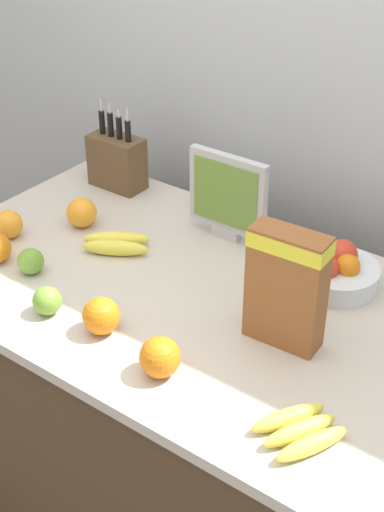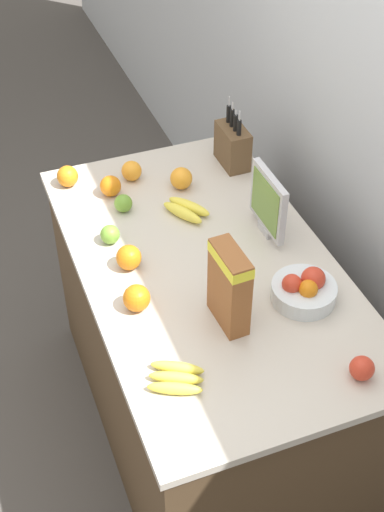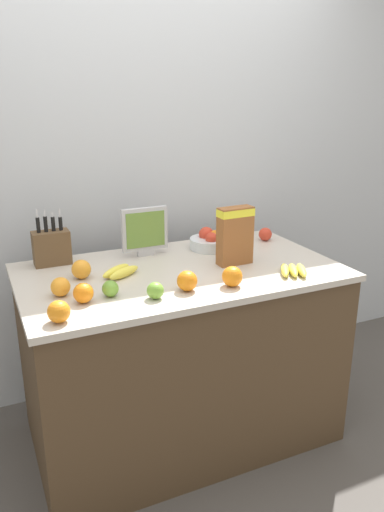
{
  "view_description": "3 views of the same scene",
  "coord_description": "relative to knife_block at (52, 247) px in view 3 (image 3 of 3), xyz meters",
  "views": [
    {
      "loc": [
        0.85,
        -1.17,
        1.93
      ],
      "look_at": [
        -0.04,
        0.05,
        0.97
      ],
      "focal_mm": 50.0,
      "sensor_mm": 36.0,
      "label": 1
    },
    {
      "loc": [
        1.69,
        -0.7,
        2.54
      ],
      "look_at": [
        0.0,
        -0.06,
        0.96
      ],
      "focal_mm": 50.0,
      "sensor_mm": 36.0,
      "label": 2
    },
    {
      "loc": [
        -0.86,
        -2.03,
        1.71
      ],
      "look_at": [
        0.03,
        -0.06,
        0.99
      ],
      "focal_mm": 35.0,
      "sensor_mm": 36.0,
      "label": 3
    }
  ],
  "objects": [
    {
      "name": "orange_back_center",
      "position": [
        0.03,
        -0.52,
        -0.05
      ],
      "size": [
        0.08,
        0.08,
        0.08
      ],
      "primitive_type": "sphere",
      "color": "orange",
      "rests_on": "counter"
    },
    {
      "name": "banana_bunch_right",
      "position": [
        0.25,
        -0.29,
        -0.06
      ],
      "size": [
        0.2,
        0.17,
        0.04
      ],
      "rotation": [
        0.0,
        0.0,
        0.64
      ],
      "color": "yellow",
      "rests_on": "counter"
    },
    {
      "name": "orange_front_right",
      "position": [
        0.65,
        -0.61,
        -0.04
      ],
      "size": [
        0.09,
        0.09,
        0.09
      ],
      "primitive_type": "sphere",
      "color": "orange",
      "rests_on": "counter"
    },
    {
      "name": "apple_by_knife_block",
      "position": [
        1.15,
        -0.09,
        -0.05
      ],
      "size": [
        0.07,
        0.07,
        0.07
      ],
      "primitive_type": "sphere",
      "color": "red",
      "rests_on": "counter"
    },
    {
      "name": "orange_by_cereal",
      "position": [
        -0.04,
        -0.42,
        -0.05
      ],
      "size": [
        0.08,
        0.08,
        0.08
      ],
      "primitive_type": "sphere",
      "color": "orange",
      "rests_on": "counter"
    },
    {
      "name": "apple_middle",
      "position": [
        0.31,
        -0.6,
        -0.05
      ],
      "size": [
        0.07,
        0.07,
        0.07
      ],
      "primitive_type": "sphere",
      "color": "#6B9E33",
      "rests_on": "counter"
    },
    {
      "name": "orange_mid_right",
      "position": [
        0.08,
        -0.25,
        -0.04
      ],
      "size": [
        0.09,
        0.09,
        0.09
      ],
      "primitive_type": "sphere",
      "color": "orange",
      "rests_on": "counter"
    },
    {
      "name": "orange_front_left",
      "position": [
        0.46,
        -0.58,
        -0.04
      ],
      "size": [
        0.09,
        0.09,
        0.09
      ],
      "primitive_type": "sphere",
      "color": "orange",
      "rests_on": "counter"
    },
    {
      "name": "banana_bunch_left",
      "position": [
        0.98,
        -0.6,
        -0.07
      ],
      "size": [
        0.18,
        0.19,
        0.04
      ],
      "rotation": [
        0.0,
        0.0,
        1.13
      ],
      "color": "yellow",
      "rests_on": "counter"
    },
    {
      "name": "orange_mid_left",
      "position": [
        -0.09,
        -0.66,
        -0.04
      ],
      "size": [
        0.08,
        0.08,
        0.08
      ],
      "primitive_type": "sphere",
      "color": "orange",
      "rests_on": "counter"
    },
    {
      "name": "counter",
      "position": [
        0.53,
        -0.32,
        -0.54
      ],
      "size": [
        1.49,
        0.85,
        0.91
      ],
      "color": "#4C3823",
      "rests_on": "ground_plane"
    },
    {
      "name": "knife_block",
      "position": [
        0.0,
        0.0,
        0.0
      ],
      "size": [
        0.17,
        0.09,
        0.28
      ],
      "color": "brown",
      "rests_on": "counter"
    },
    {
      "name": "small_monitor",
      "position": [
        0.45,
        -0.06,
        0.05
      ],
      "size": [
        0.24,
        0.03,
        0.25
      ],
      "color": "#B7B7BC",
      "rests_on": "counter"
    },
    {
      "name": "wall_back",
      "position": [
        0.53,
        0.32,
        0.31
      ],
      "size": [
        9.0,
        0.06,
        2.6
      ],
      "color": "silver",
      "rests_on": "ground_plane"
    },
    {
      "name": "apple_near_bananas",
      "position": [
        0.15,
        -0.5,
        -0.05
      ],
      "size": [
        0.07,
        0.07,
        0.07
      ],
      "primitive_type": "sphere",
      "color": "#6B9E33",
      "rests_on": "counter"
    },
    {
      "name": "cereal_box",
      "position": [
        0.8,
        -0.36,
        0.07
      ],
      "size": [
        0.18,
        0.08,
        0.28
      ],
      "rotation": [
        0.0,
        0.0,
        0.05
      ],
      "color": "brown",
      "rests_on": "counter"
    },
    {
      "name": "ground_plane",
      "position": [
        0.53,
        -0.32,
        -0.99
      ],
      "size": [
        14.0,
        14.0,
        0.0
      ],
      "primitive_type": "plane",
      "color": "#514C47"
    },
    {
      "name": "fruit_bowl",
      "position": [
        0.8,
        -0.09,
        -0.05
      ],
      "size": [
        0.21,
        0.21,
        0.11
      ],
      "color": "silver",
      "rests_on": "counter"
    }
  ]
}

